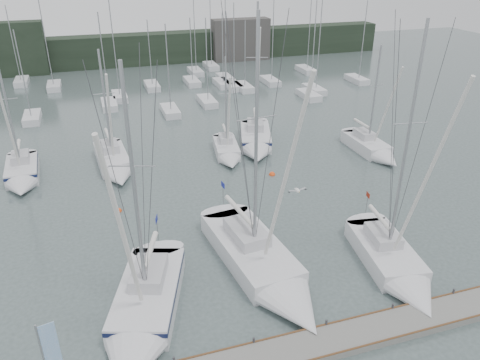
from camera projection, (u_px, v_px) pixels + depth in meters
name	position (u px, v px, depth m)	size (l,w,h in m)	color
ground	(263.00, 290.00, 27.40)	(160.00, 160.00, 0.00)	#455453
dock	(298.00, 350.00, 23.05)	(24.00, 2.00, 0.40)	slate
far_treeline	(136.00, 49.00, 79.10)	(90.00, 4.00, 5.00)	black
far_building_left	(4.00, 50.00, 71.25)	(12.00, 3.00, 8.00)	black
far_building_right	(241.00, 40.00, 81.89)	(10.00, 3.00, 7.00)	#403D3B
mast_forest	(163.00, 89.00, 64.58)	(59.32, 25.98, 14.89)	silver
sailboat_near_left	(142.00, 319.00, 24.33)	(6.19, 10.53, 14.82)	silver
sailboat_near_center	(270.00, 275.00, 27.71)	(4.81, 12.71, 16.51)	silver
sailboat_near_right	(398.00, 271.00, 28.11)	(4.27, 9.56, 15.90)	silver
sailboat_mid_a	(22.00, 176.00, 39.69)	(2.95, 7.51, 11.75)	silver
sailboat_mid_b	(115.00, 165.00, 41.62)	(3.17, 8.78, 11.36)	silver
sailboat_mid_c	(228.00, 153.00, 44.26)	(3.14, 6.99, 10.05)	silver
sailboat_mid_d	(256.00, 142.00, 46.28)	(5.42, 9.41, 14.65)	silver
sailboat_mid_e	(374.00, 150.00, 44.83)	(2.48, 7.91, 11.00)	silver
buoy_b	(272.00, 175.00, 41.24)	(0.56, 0.56, 0.56)	#F64A15
buoy_c	(119.00, 211.00, 35.56)	(0.49, 0.49, 0.49)	#F64A15
dock_banner	(50.00, 359.00, 18.76)	(0.70, 0.21, 4.68)	#96989D
seagull	(297.00, 190.00, 22.55)	(0.90, 0.40, 0.18)	white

